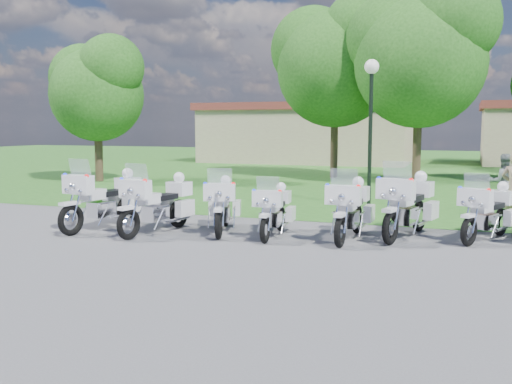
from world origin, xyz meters
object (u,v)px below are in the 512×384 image
(lamp_post, at_px, (371,97))
(motorcycle_5, at_px, (408,204))
(motorcycle_6, at_px, (489,211))
(motorcycle_2, at_px, (223,204))
(motorcycle_0, at_px, (105,199))
(motorcycle_3, at_px, (275,210))
(motorcycle_1, at_px, (159,203))
(motorcycle_4, at_px, (351,209))
(bystander_b, at_px, (503,182))

(lamp_post, bearing_deg, motorcycle_5, -69.88)
(motorcycle_5, distance_m, motorcycle_6, 1.72)
(motorcycle_2, relative_size, lamp_post, 0.50)
(motorcycle_5, distance_m, lamp_post, 5.29)
(motorcycle_2, bearing_deg, motorcycle_5, 173.49)
(motorcycle_0, xyz_separation_m, motorcycle_3, (4.21, 0.53, -0.14))
(motorcycle_1, bearing_deg, motorcycle_6, -157.03)
(motorcycle_2, height_order, motorcycle_4, motorcycle_4)
(motorcycle_0, relative_size, motorcycle_5, 1.00)
(motorcycle_4, distance_m, motorcycle_5, 1.38)
(motorcycle_1, xyz_separation_m, lamp_post, (4.01, 5.81, 2.67))
(motorcycle_3, distance_m, lamp_post, 6.09)
(motorcycle_1, distance_m, motorcycle_3, 2.76)
(motorcycle_4, distance_m, bystander_b, 6.85)
(lamp_post, relative_size, bystander_b, 2.67)
(motorcycle_5, bearing_deg, motorcycle_2, 25.17)
(motorcycle_3, bearing_deg, motorcycle_4, -176.79)
(motorcycle_3, xyz_separation_m, motorcycle_6, (4.59, 1.17, 0.04))
(motorcycle_0, xyz_separation_m, motorcycle_1, (1.51, -0.01, -0.03))
(motorcycle_1, distance_m, motorcycle_5, 5.79)
(motorcycle_5, xyz_separation_m, motorcycle_6, (1.71, 0.21, -0.10))
(motorcycle_3, relative_size, motorcycle_6, 1.00)
(motorcycle_5, bearing_deg, bystander_b, -99.58)
(motorcycle_2, distance_m, bystander_b, 8.88)
(motorcycle_2, relative_size, motorcycle_4, 0.93)
(motorcycle_0, distance_m, bystander_b, 11.51)
(motorcycle_0, height_order, motorcycle_6, motorcycle_0)
(motorcycle_4, relative_size, motorcycle_6, 1.14)
(motorcycle_3, distance_m, motorcycle_4, 1.73)
(motorcycle_3, xyz_separation_m, bystander_b, (5.13, 6.18, 0.25))
(motorcycle_0, distance_m, motorcycle_6, 8.97)
(motorcycle_4, bearing_deg, motorcycle_6, -160.97)
(motorcycle_2, distance_m, motorcycle_3, 1.34)
(motorcycle_0, relative_size, motorcycle_3, 1.22)
(motorcycle_5, bearing_deg, motorcycle_4, 44.75)
(motorcycle_2, xyz_separation_m, motorcycle_6, (5.93, 1.07, -0.02))
(motorcycle_4, relative_size, lamp_post, 0.54)
(motorcycle_4, relative_size, motorcycle_5, 0.94)
(motorcycle_2, xyz_separation_m, motorcycle_5, (4.22, 0.85, 0.08))
(motorcycle_3, height_order, motorcycle_5, motorcycle_5)
(motorcycle_2, height_order, motorcycle_3, motorcycle_2)
(motorcycle_1, relative_size, lamp_post, 0.55)
(motorcycle_3, height_order, lamp_post, lamp_post)
(motorcycle_2, height_order, motorcycle_5, motorcycle_5)
(bystander_b, bearing_deg, motorcycle_2, 33.06)
(motorcycle_3, bearing_deg, lamp_post, -108.95)
(motorcycle_6, height_order, bystander_b, bystander_b)
(motorcycle_5, height_order, motorcycle_6, motorcycle_5)
(motorcycle_0, relative_size, motorcycle_4, 1.07)
(motorcycle_2, xyz_separation_m, motorcycle_3, (1.34, -0.10, -0.06))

